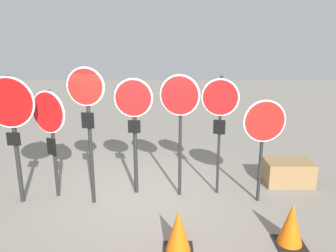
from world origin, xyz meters
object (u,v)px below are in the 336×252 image
at_px(stop_sign_3, 134,114).
at_px(stop_sign_0, 11,115).
at_px(storage_crate, 288,172).
at_px(stop_sign_6, 264,129).
at_px(stop_sign_4, 180,107).
at_px(traffic_cone_0, 291,224).
at_px(stop_sign_5, 220,108).
at_px(stop_sign_1, 50,122).
at_px(stop_sign_2, 87,108).
at_px(traffic_cone_1, 178,231).

bearing_deg(stop_sign_3, stop_sign_0, -165.45).
distance_m(stop_sign_0, storage_crate, 5.75).
height_order(stop_sign_6, storage_crate, stop_sign_6).
bearing_deg(storage_crate, stop_sign_4, -166.02).
height_order(stop_sign_0, traffic_cone_0, stop_sign_0).
bearing_deg(stop_sign_4, stop_sign_3, -170.27).
distance_m(stop_sign_5, traffic_cone_0, 2.43).
bearing_deg(traffic_cone_0, stop_sign_0, 164.61).
distance_m(stop_sign_3, stop_sign_6, 2.47).
bearing_deg(stop_sign_4, traffic_cone_0, -27.54).
bearing_deg(stop_sign_0, stop_sign_3, 11.56).
bearing_deg(stop_sign_5, stop_sign_1, -160.88).
relative_size(stop_sign_0, stop_sign_3, 1.03).
xyz_separation_m(stop_sign_0, traffic_cone_0, (4.75, -1.31, -1.40)).
bearing_deg(stop_sign_3, stop_sign_5, 3.00).
height_order(stop_sign_6, traffic_cone_0, stop_sign_6).
xyz_separation_m(stop_sign_2, stop_sign_6, (3.22, 0.09, -0.40)).
relative_size(stop_sign_6, storage_crate, 2.03).
xyz_separation_m(stop_sign_0, stop_sign_6, (4.63, 0.07, -0.26)).
relative_size(stop_sign_0, stop_sign_6, 1.21).
bearing_deg(stop_sign_0, storage_crate, 10.04).
height_order(stop_sign_2, storage_crate, stop_sign_2).
distance_m(stop_sign_2, stop_sign_3, 0.93).
xyz_separation_m(stop_sign_3, stop_sign_4, (0.89, -0.11, 0.17)).
bearing_deg(stop_sign_0, stop_sign_5, 6.63).
bearing_deg(stop_sign_3, stop_sign_4, -3.41).
height_order(stop_sign_2, stop_sign_3, stop_sign_2).
distance_m(stop_sign_3, storage_crate, 3.61).
bearing_deg(stop_sign_3, stop_sign_6, -4.83).
xyz_separation_m(traffic_cone_0, storage_crate, (0.73, 2.22, -0.08)).
xyz_separation_m(stop_sign_1, stop_sign_4, (2.48, 0.07, 0.29)).
distance_m(stop_sign_6, traffic_cone_0, 1.79).
bearing_deg(stop_sign_4, storage_crate, 30.66).
relative_size(stop_sign_4, stop_sign_6, 1.21).
xyz_separation_m(stop_sign_1, stop_sign_5, (3.26, 0.16, 0.25)).
relative_size(stop_sign_2, storage_crate, 2.62).
xyz_separation_m(stop_sign_2, stop_sign_5, (2.45, 0.43, -0.09)).
relative_size(stop_sign_1, stop_sign_6, 1.07).
distance_m(stop_sign_0, stop_sign_2, 1.41).
relative_size(stop_sign_1, storage_crate, 2.16).
height_order(stop_sign_4, stop_sign_5, stop_sign_4).
bearing_deg(stop_sign_4, stop_sign_5, 23.46).
distance_m(traffic_cone_0, traffic_cone_1, 1.74).
bearing_deg(stop_sign_2, stop_sign_5, 17.76).
bearing_deg(stop_sign_2, stop_sign_4, 19.26).
distance_m(stop_sign_2, traffic_cone_0, 3.90).
bearing_deg(stop_sign_2, stop_sign_0, -173.22).
xyz_separation_m(stop_sign_2, storage_crate, (4.08, 0.94, -1.63)).
bearing_deg(stop_sign_1, stop_sign_6, 23.91).
distance_m(stop_sign_5, storage_crate, 2.29).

